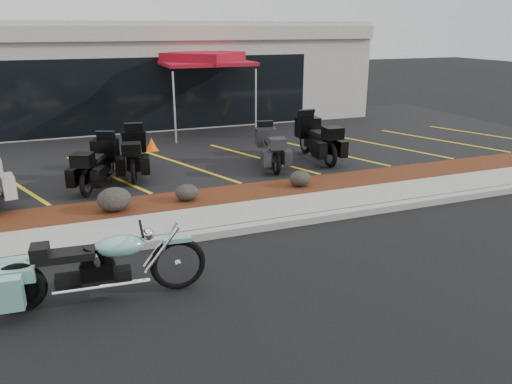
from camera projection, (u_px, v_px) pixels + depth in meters
name	position (u px, v px, depth m)	size (l,w,h in m)	color
ground	(260.00, 250.00, 8.98)	(90.00, 90.00, 0.00)	black
curb	(243.00, 229.00, 9.76)	(24.00, 0.25, 0.15)	gray
sidewalk	(232.00, 217.00, 10.38)	(24.00, 1.20, 0.15)	gray
mulch_bed	(215.00, 199.00, 11.43)	(24.00, 1.20, 0.16)	#391B0D
upper_lot	(167.00, 148.00, 16.21)	(26.00, 9.60, 0.15)	black
dealership_building	(135.00, 71.00, 21.14)	(18.00, 8.16, 4.00)	gray
boulder_left	(114.00, 199.00, 10.39)	(0.71, 0.59, 0.50)	black
boulder_mid	(187.00, 192.00, 11.03)	(0.52, 0.43, 0.37)	black
boulder_right	(300.00, 178.00, 12.02)	(0.53, 0.44, 0.38)	black
hero_cruiser	(178.00, 256.00, 7.49)	(3.15, 0.80, 1.11)	#75B6A6
touring_black_front	(107.00, 154.00, 12.59)	(2.10, 0.80, 1.22)	black
touring_black_mid	(135.00, 145.00, 13.48)	(2.15, 0.82, 1.25)	black
touring_grey	(265.00, 141.00, 14.20)	(2.01, 0.77, 1.17)	#2D2C31
touring_black_rear	(306.00, 132.00, 14.98)	(2.31, 0.88, 1.34)	black
traffic_cone	(152.00, 144.00, 15.48)	(0.37, 0.37, 0.41)	#FF5D08
popup_canopy	(204.00, 60.00, 17.43)	(3.96, 3.96, 2.82)	silver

